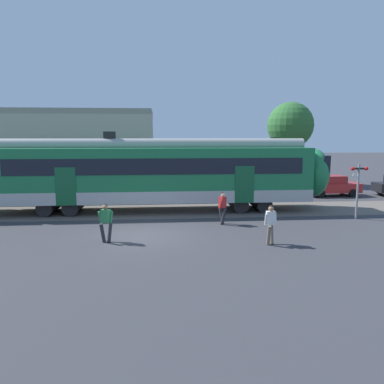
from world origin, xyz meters
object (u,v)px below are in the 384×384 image
Objects in this scene: pedestrian_green at (106,219)px; crossing_signal at (358,182)px; pedestrian_red at (222,206)px; parked_car_red at (332,186)px; pedestrian_white at (270,221)px.

pedestrian_green is 13.39m from crossing_signal.
crossing_signal is (12.91, 3.39, 1.02)m from pedestrian_green.
pedestrian_green and pedestrian_red have the same top height.
parked_car_red is 8.15m from crossing_signal.
pedestrian_white is at bearing -124.56° from parked_car_red.
pedestrian_red is 1.00× the size of pedestrian_white.
pedestrian_green is 18.79m from parked_car_red.
parked_car_red is (9.69, 8.32, -0.18)m from pedestrian_red.
crossing_signal is at bearing 14.70° from pedestrian_green.
crossing_signal reaches higher than pedestrian_red.
pedestrian_white is 14.66m from parked_car_red.
pedestrian_white is 7.54m from crossing_signal.
pedestrian_green is at bearing -152.75° from pedestrian_red.
parked_car_red is (15.14, 11.13, -0.21)m from pedestrian_green.
parked_car_red is at bearing 36.32° from pedestrian_green.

